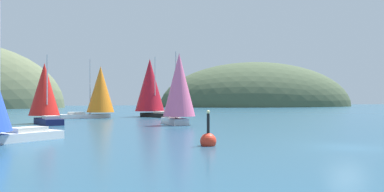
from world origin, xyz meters
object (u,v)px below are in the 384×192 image
object	(u,v)px
sailboat_red_spinnaker	(45,92)
sailboat_orange_sail	(99,91)
sailboat_pink_spinnaker	(179,87)
channel_buoy	(208,140)
sailboat_crimson_sail	(150,86)

from	to	relation	value
sailboat_red_spinnaker	sailboat_orange_sail	distance (m)	16.02
sailboat_pink_spinnaker	channel_buoy	size ratio (longest dim) A/B	3.41
sailboat_red_spinnaker	channel_buoy	xyz separation A→B (m)	(11.96, -29.45, -3.61)
sailboat_orange_sail	sailboat_crimson_sail	bearing A→B (deg)	13.99
channel_buoy	sailboat_red_spinnaker	bearing A→B (deg)	112.10
sailboat_crimson_sail	sailboat_orange_sail	bearing A→B (deg)	-166.01
sailboat_pink_spinnaker	sailboat_orange_sail	xyz separation A→B (m)	(-7.93, 21.74, -0.13)
sailboat_red_spinnaker	sailboat_orange_sail	world-z (taller)	sailboat_orange_sail
sailboat_crimson_sail	channel_buoy	xyz separation A→B (m)	(-4.82, -45.71, -5.00)
sailboat_red_spinnaker	channel_buoy	distance (m)	31.99
sailboat_red_spinnaker	sailboat_crimson_sail	bearing A→B (deg)	44.11
sailboat_orange_sail	channel_buoy	size ratio (longest dim) A/B	3.69
sailboat_red_spinnaker	sailboat_orange_sail	size ratio (longest dim) A/B	0.89
sailboat_pink_spinnaker	sailboat_crimson_sail	size ratio (longest dim) A/B	0.85
sailboat_red_spinnaker	channel_buoy	world-z (taller)	sailboat_red_spinnaker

